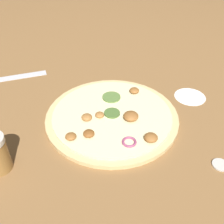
% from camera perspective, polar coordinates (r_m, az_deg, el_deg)
% --- Properties ---
extents(ground_plane, '(3.00, 3.00, 0.00)m').
position_cam_1_polar(ground_plane, '(0.70, -0.00, -1.34)').
color(ground_plane, brown).
extents(pizza, '(0.35, 0.35, 0.03)m').
position_cam_1_polar(pizza, '(0.70, 0.07, -0.91)').
color(pizza, '#D6B77A').
rests_on(pizza, ground_plane).
extents(loose_cap, '(0.04, 0.04, 0.01)m').
position_cam_1_polar(loose_cap, '(0.63, 22.55, -10.46)').
color(loose_cap, beige).
rests_on(loose_cap, ground_plane).
extents(flour_patch, '(0.09, 0.09, 0.00)m').
position_cam_1_polar(flour_patch, '(0.82, 16.60, 3.23)').
color(flour_patch, white).
rests_on(flour_patch, ground_plane).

